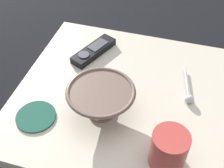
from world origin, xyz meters
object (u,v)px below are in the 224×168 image
cereal_bowl (101,100)px  teaspoon (188,94)px  coffee_mug (169,150)px  drink_coaster (36,116)px  tv_remote_near (94,51)px

cereal_bowl → teaspoon: size_ratio=1.30×
cereal_bowl → teaspoon: 0.23m
cereal_bowl → coffee_mug: coffee_mug is taller
cereal_bowl → coffee_mug: 0.19m
teaspoon → drink_coaster: (0.34, 0.17, -0.01)m
coffee_mug → tv_remote_near: coffee_mug is taller
coffee_mug → teaspoon: bearing=-97.4°
coffee_mug → drink_coaster: coffee_mug is taller
cereal_bowl → tv_remote_near: size_ratio=1.03×
coffee_mug → tv_remote_near: size_ratio=0.57×
tv_remote_near → drink_coaster: 0.27m
teaspoon → tv_remote_near: bearing=-19.0°
tv_remote_near → drink_coaster: bearing=77.9°
coffee_mug → teaspoon: (-0.03, -0.20, -0.03)m
teaspoon → tv_remote_near: (0.29, -0.10, -0.00)m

